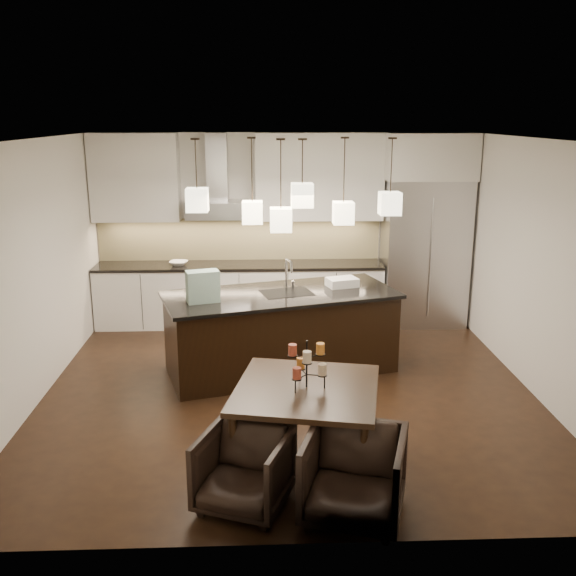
{
  "coord_description": "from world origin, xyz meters",
  "views": [
    {
      "loc": [
        -0.29,
        -6.79,
        3.05
      ],
      "look_at": [
        0.0,
        0.2,
        1.15
      ],
      "focal_mm": 40.0,
      "sensor_mm": 36.0,
      "label": 1
    }
  ],
  "objects_px": {
    "refrigerator": "(424,253)",
    "armchair_right": "(354,476)",
    "dining_table": "(306,425)",
    "island_body": "(281,333)",
    "armchair_left": "(244,470)"
  },
  "relations": [
    {
      "from": "island_body",
      "to": "armchair_left",
      "type": "xyz_separation_m",
      "value": [
        -0.38,
        -2.84,
        -0.15
      ]
    },
    {
      "from": "island_body",
      "to": "armchair_right",
      "type": "distance_m",
      "value": 3.06
    },
    {
      "from": "refrigerator",
      "to": "island_body",
      "type": "relative_size",
      "value": 0.8
    },
    {
      "from": "refrigerator",
      "to": "armchair_left",
      "type": "height_order",
      "value": "refrigerator"
    },
    {
      "from": "dining_table",
      "to": "refrigerator",
      "type": "bearing_deg",
      "value": 74.84
    },
    {
      "from": "dining_table",
      "to": "armchair_right",
      "type": "bearing_deg",
      "value": -57.43
    },
    {
      "from": "refrigerator",
      "to": "armchair_right",
      "type": "xyz_separation_m",
      "value": [
        -1.7,
        -4.8,
        -0.72
      ]
    },
    {
      "from": "refrigerator",
      "to": "island_body",
      "type": "xyz_separation_m",
      "value": [
        -2.17,
        -1.79,
        -0.6
      ]
    },
    {
      "from": "refrigerator",
      "to": "armchair_right",
      "type": "relative_size",
      "value": 2.79
    },
    {
      "from": "island_body",
      "to": "armchair_right",
      "type": "height_order",
      "value": "island_body"
    },
    {
      "from": "island_body",
      "to": "armchair_left",
      "type": "bearing_deg",
      "value": -113.91
    },
    {
      "from": "refrigerator",
      "to": "dining_table",
      "type": "height_order",
      "value": "refrigerator"
    },
    {
      "from": "armchair_right",
      "to": "refrigerator",
      "type": "bearing_deg",
      "value": 87.67
    },
    {
      "from": "armchair_left",
      "to": "armchair_right",
      "type": "relative_size",
      "value": 0.9
    },
    {
      "from": "armchair_left",
      "to": "armchair_right",
      "type": "distance_m",
      "value": 0.87
    }
  ]
}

